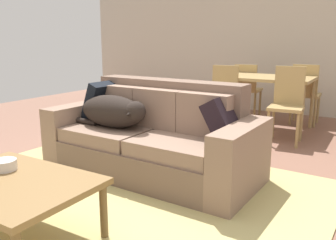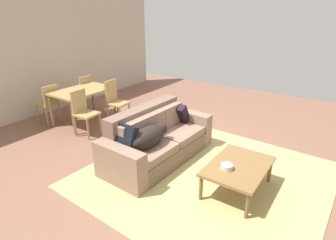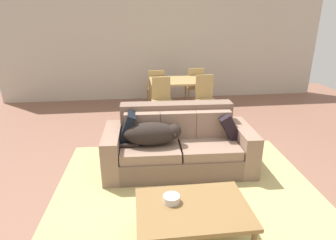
{
  "view_description": "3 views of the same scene",
  "coord_description": "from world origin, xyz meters",
  "px_view_note": "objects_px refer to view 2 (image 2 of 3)",
  "views": [
    {
      "loc": [
        1.61,
        -2.41,
        1.26
      ],
      "look_at": [
        -0.05,
        0.35,
        0.54
      ],
      "focal_mm": 38.2,
      "sensor_mm": 36.0,
      "label": 1
    },
    {
      "loc": [
        -3.52,
        -2.19,
        2.38
      ],
      "look_at": [
        0.0,
        0.24,
        0.66
      ],
      "focal_mm": 29.44,
      "sensor_mm": 36.0,
      "label": 2
    },
    {
      "loc": [
        -0.8,
        -3.3,
        2.08
      ],
      "look_at": [
        -0.34,
        0.42,
        0.69
      ],
      "focal_mm": 30.79,
      "sensor_mm": 36.0,
      "label": 3
    }
  ],
  "objects_px": {
    "throw_pillow_by_right_arm": "(178,113)",
    "dining_chair_near_left": "(84,111)",
    "throw_pillow_by_left_arm": "(123,139)",
    "couch": "(156,140)",
    "dog_on_left_cushion": "(149,136)",
    "dining_table": "(82,93)",
    "bowl_on_coffee_table": "(227,167)",
    "dining_chair_far_right": "(84,92)",
    "dining_chair_near_right": "(115,100)",
    "dining_chair_far_left": "(49,102)",
    "coffee_table": "(238,168)"
  },
  "relations": [
    {
      "from": "throw_pillow_by_left_arm",
      "to": "dining_chair_near_left",
      "type": "xyz_separation_m",
      "value": [
        0.66,
        1.69,
        -0.11
      ]
    },
    {
      "from": "bowl_on_coffee_table",
      "to": "dining_chair_far_left",
      "type": "xyz_separation_m",
      "value": [
        0.21,
        4.26,
        0.06
      ]
    },
    {
      "from": "couch",
      "to": "dining_chair_near_left",
      "type": "relative_size",
      "value": 2.25
    },
    {
      "from": "dining_chair_far_right",
      "to": "throw_pillow_by_left_arm",
      "type": "bearing_deg",
      "value": 59.6
    },
    {
      "from": "bowl_on_coffee_table",
      "to": "dining_chair_near_right",
      "type": "distance_m",
      "value": 3.33
    },
    {
      "from": "throw_pillow_by_right_arm",
      "to": "dining_table",
      "type": "relative_size",
      "value": 0.3
    },
    {
      "from": "throw_pillow_by_left_arm",
      "to": "bowl_on_coffee_table",
      "type": "height_order",
      "value": "throw_pillow_by_left_arm"
    },
    {
      "from": "throw_pillow_by_right_arm",
      "to": "dining_chair_near_right",
      "type": "distance_m",
      "value": 1.74
    },
    {
      "from": "coffee_table",
      "to": "dining_chair_near_right",
      "type": "bearing_deg",
      "value": 74.09
    },
    {
      "from": "throw_pillow_by_right_arm",
      "to": "dining_chair_near_left",
      "type": "distance_m",
      "value": 1.89
    },
    {
      "from": "dining_chair_near_left",
      "to": "coffee_table",
      "type": "bearing_deg",
      "value": -95.44
    },
    {
      "from": "dog_on_left_cushion",
      "to": "dining_table",
      "type": "relative_size",
      "value": 0.71
    },
    {
      "from": "couch",
      "to": "dining_chair_far_left",
      "type": "distance_m",
      "value": 2.88
    },
    {
      "from": "dining_chair_far_left",
      "to": "couch",
      "type": "bearing_deg",
      "value": 88.59
    },
    {
      "from": "coffee_table",
      "to": "dining_chair_far_right",
      "type": "relative_size",
      "value": 1.14
    },
    {
      "from": "throw_pillow_by_left_arm",
      "to": "dining_chair_far_right",
      "type": "bearing_deg",
      "value": 60.89
    },
    {
      "from": "dog_on_left_cushion",
      "to": "dining_chair_near_left",
      "type": "distance_m",
      "value": 1.93
    },
    {
      "from": "dining_chair_near_left",
      "to": "couch",
      "type": "bearing_deg",
      "value": -93.13
    },
    {
      "from": "bowl_on_coffee_table",
      "to": "dining_chair_far_right",
      "type": "relative_size",
      "value": 0.17
    },
    {
      "from": "couch",
      "to": "dog_on_left_cushion",
      "type": "xyz_separation_m",
      "value": [
        -0.36,
        -0.14,
        0.26
      ]
    },
    {
      "from": "coffee_table",
      "to": "dining_table",
      "type": "height_order",
      "value": "dining_table"
    },
    {
      "from": "dog_on_left_cushion",
      "to": "dining_table",
      "type": "height_order",
      "value": "dining_table"
    },
    {
      "from": "dining_chair_near_left",
      "to": "dining_chair_near_right",
      "type": "distance_m",
      "value": 0.87
    },
    {
      "from": "dog_on_left_cushion",
      "to": "throw_pillow_by_right_arm",
      "type": "distance_m",
      "value": 1.08
    },
    {
      "from": "dog_on_left_cushion",
      "to": "dining_chair_near_right",
      "type": "relative_size",
      "value": 0.94
    },
    {
      "from": "throw_pillow_by_right_arm",
      "to": "bowl_on_coffee_table",
      "type": "xyz_separation_m",
      "value": [
        -0.98,
        -1.4,
        -0.15
      ]
    },
    {
      "from": "throw_pillow_by_left_arm",
      "to": "dining_chair_near_left",
      "type": "relative_size",
      "value": 0.46
    },
    {
      "from": "dog_on_left_cushion",
      "to": "dining_chair_near_right",
      "type": "height_order",
      "value": "dining_chair_near_right"
    },
    {
      "from": "coffee_table",
      "to": "dining_chair_far_right",
      "type": "xyz_separation_m",
      "value": [
        0.93,
        4.31,
        0.14
      ]
    },
    {
      "from": "bowl_on_coffee_table",
      "to": "dining_chair_near_left",
      "type": "distance_m",
      "value": 3.15
    },
    {
      "from": "dining_chair_near_right",
      "to": "dining_chair_far_left",
      "type": "distance_m",
      "value": 1.44
    },
    {
      "from": "dog_on_left_cushion",
      "to": "dining_chair_far_left",
      "type": "xyz_separation_m",
      "value": [
        0.29,
        3.02,
        -0.09
      ]
    },
    {
      "from": "coffee_table",
      "to": "dining_chair_far_right",
      "type": "height_order",
      "value": "dining_chair_far_right"
    },
    {
      "from": "couch",
      "to": "throw_pillow_by_left_arm",
      "type": "relative_size",
      "value": 4.86
    },
    {
      "from": "dining_table",
      "to": "dog_on_left_cushion",
      "type": "bearing_deg",
      "value": -107.23
    },
    {
      "from": "dining_table",
      "to": "dining_chair_far_right",
      "type": "height_order",
      "value": "dining_chair_far_right"
    },
    {
      "from": "throw_pillow_by_right_arm",
      "to": "bowl_on_coffee_table",
      "type": "bearing_deg",
      "value": -125.05
    },
    {
      "from": "couch",
      "to": "dining_chair_near_left",
      "type": "xyz_separation_m",
      "value": [
        -0.04,
        1.76,
        0.18
      ]
    },
    {
      "from": "dining_chair_far_left",
      "to": "dining_chair_far_right",
      "type": "height_order",
      "value": "dining_chair_far_right"
    },
    {
      "from": "throw_pillow_by_right_arm",
      "to": "dining_table",
      "type": "height_order",
      "value": "throw_pillow_by_right_arm"
    },
    {
      "from": "dog_on_left_cushion",
      "to": "dining_table",
      "type": "distance_m",
      "value": 2.56
    },
    {
      "from": "dining_table",
      "to": "dining_chair_far_left",
      "type": "height_order",
      "value": "dining_chair_far_left"
    },
    {
      "from": "dining_chair_near_left",
      "to": "bowl_on_coffee_table",
      "type": "bearing_deg",
      "value": -98.87
    },
    {
      "from": "throw_pillow_by_right_arm",
      "to": "dining_chair_near_left",
      "type": "height_order",
      "value": "dining_chair_near_left"
    },
    {
      "from": "dining_table",
      "to": "dining_chair_far_left",
      "type": "bearing_deg",
      "value": 129.32
    },
    {
      "from": "dining_chair_near_left",
      "to": "dining_chair_near_right",
      "type": "relative_size",
      "value": 0.98
    },
    {
      "from": "throw_pillow_by_left_arm",
      "to": "bowl_on_coffee_table",
      "type": "xyz_separation_m",
      "value": [
        0.42,
        -1.46,
        -0.18
      ]
    },
    {
      "from": "dining_chair_near_right",
      "to": "dining_chair_far_left",
      "type": "relative_size",
      "value": 1.07
    },
    {
      "from": "dining_chair_far_right",
      "to": "dining_chair_near_right",
      "type": "bearing_deg",
      "value": 88.02
    },
    {
      "from": "dining_table",
      "to": "dining_chair_far_right",
      "type": "distance_m",
      "value": 0.71
    }
  ]
}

